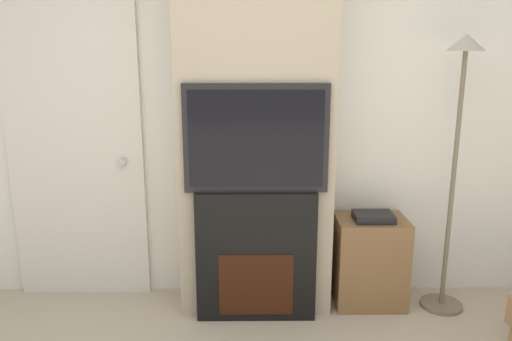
{
  "coord_description": "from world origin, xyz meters",
  "views": [
    {
      "loc": [
        -0.03,
        -1.36,
        1.72
      ],
      "look_at": [
        0.0,
        1.61,
        0.99
      ],
      "focal_mm": 35.0,
      "sensor_mm": 36.0,
      "label": 1
    }
  ],
  "objects_px": {
    "media_stand": "(370,260)",
    "floor_lamp": "(458,132)",
    "fireplace": "(256,256)",
    "television": "(256,139)"
  },
  "relations": [
    {
      "from": "floor_lamp",
      "to": "media_stand",
      "type": "bearing_deg",
      "value": 172.5
    },
    {
      "from": "floor_lamp",
      "to": "television",
      "type": "bearing_deg",
      "value": -174.8
    },
    {
      "from": "fireplace",
      "to": "television",
      "type": "relative_size",
      "value": 0.97
    },
    {
      "from": "media_stand",
      "to": "fireplace",
      "type": "bearing_deg",
      "value": -167.07
    },
    {
      "from": "fireplace",
      "to": "television",
      "type": "height_order",
      "value": "television"
    },
    {
      "from": "fireplace",
      "to": "television",
      "type": "xyz_separation_m",
      "value": [
        0.0,
        -0.0,
        0.76
      ]
    },
    {
      "from": "fireplace",
      "to": "floor_lamp",
      "type": "xyz_separation_m",
      "value": [
        1.27,
        0.11,
        0.78
      ]
    },
    {
      "from": "fireplace",
      "to": "media_stand",
      "type": "xyz_separation_m",
      "value": [
        0.78,
        0.18,
        -0.11
      ]
    },
    {
      "from": "media_stand",
      "to": "floor_lamp",
      "type": "bearing_deg",
      "value": -7.5
    },
    {
      "from": "fireplace",
      "to": "floor_lamp",
      "type": "distance_m",
      "value": 1.5
    }
  ]
}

